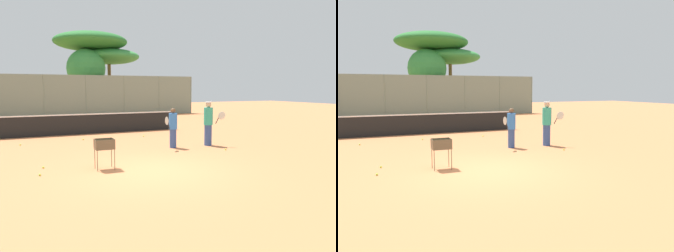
{
  "view_description": "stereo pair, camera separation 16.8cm",
  "coord_description": "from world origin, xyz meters",
  "views": [
    {
      "loc": [
        -3.35,
        -8.71,
        2.41
      ],
      "look_at": [
        1.61,
        2.3,
        1.0
      ],
      "focal_mm": 35.0,
      "sensor_mm": 36.0,
      "label": 1
    },
    {
      "loc": [
        -3.2,
        -8.78,
        2.41
      ],
      "look_at": [
        1.61,
        2.3,
        1.0
      ],
      "focal_mm": 35.0,
      "sensor_mm": 36.0,
      "label": 2
    }
  ],
  "objects": [
    {
      "name": "ground_plane",
      "position": [
        0.0,
        0.0,
        0.0
      ],
      "size": [
        80.0,
        80.0,
        0.0
      ],
      "primitive_type": "plane",
      "color": "#D37F4C"
    },
    {
      "name": "tennis_net",
      "position": [
        0.0,
        8.55,
        0.56
      ],
      "size": [
        9.45,
        0.1,
        1.07
      ],
      "color": "#26592D",
      "rests_on": "ground_plane"
    },
    {
      "name": "back_fence",
      "position": [
        -0.0,
        19.01,
        1.74
      ],
      "size": [
        23.15,
        0.08,
        3.47
      ],
      "color": "gray",
      "rests_on": "ground_plane"
    },
    {
      "name": "tree_1",
      "position": [
        4.91,
        24.05,
        5.49
      ],
      "size": [
        6.04,
        6.04,
        6.27
      ],
      "color": "brown",
      "rests_on": "ground_plane"
    },
    {
      "name": "tree_2",
      "position": [
        2.31,
        22.32,
        4.19
      ],
      "size": [
        3.55,
        3.55,
        5.99
      ],
      "color": "brown",
      "rests_on": "ground_plane"
    },
    {
      "name": "tree_4",
      "position": [
        3.07,
        23.83,
        6.83
      ],
      "size": [
        7.05,
        7.05,
        7.74
      ],
      "color": "brown",
      "rests_on": "ground_plane"
    },
    {
      "name": "player_white_outfit",
      "position": [
        2.19,
        3.11,
        0.83
      ],
      "size": [
        0.75,
        0.62,
        1.6
      ],
      "rotation": [
        0.0,
        0.0,
        3.8
      ],
      "color": "#334C8C",
      "rests_on": "ground_plane"
    },
    {
      "name": "player_red_cap",
      "position": [
        3.78,
        3.01,
        0.96
      ],
      "size": [
        0.77,
        0.7,
        1.84
      ],
      "rotation": [
        0.0,
        0.0,
        5.56
      ],
      "color": "#334C8C",
      "rests_on": "ground_plane"
    },
    {
      "name": "ball_cart",
      "position": [
        -1.15,
        0.78,
        0.68
      ],
      "size": [
        0.56,
        0.41,
        0.91
      ],
      "color": "brown",
      "rests_on": "ground_plane"
    },
    {
      "name": "tennis_ball_0",
      "position": [
        -2.97,
        0.74,
        0.03
      ],
      "size": [
        0.07,
        0.07,
        0.07
      ],
      "primitive_type": "sphere",
      "color": "#D1E54C",
      "rests_on": "ground_plane"
    },
    {
      "name": "tennis_ball_1",
      "position": [
        2.15,
        6.46,
        0.03
      ],
      "size": [
        0.07,
        0.07,
        0.07
      ],
      "primitive_type": "sphere",
      "color": "#D1E54C",
      "rests_on": "ground_plane"
    },
    {
      "name": "tennis_ball_2",
      "position": [
        3.84,
        1.8,
        0.03
      ],
      "size": [
        0.07,
        0.07,
        0.07
      ],
      "primitive_type": "sphere",
      "color": "#D1E54C",
      "rests_on": "ground_plane"
    },
    {
      "name": "tennis_ball_3",
      "position": [
        -2.82,
        1.62,
        0.03
      ],
      "size": [
        0.07,
        0.07,
        0.07
      ],
      "primitive_type": "sphere",
      "color": "#D1E54C",
      "rests_on": "ground_plane"
    },
    {
      "name": "tennis_ball_4",
      "position": [
        -0.78,
        6.61,
        0.03
      ],
      "size": [
        0.07,
        0.07,
        0.07
      ],
      "primitive_type": "sphere",
      "color": "#D1E54C",
      "rests_on": "ground_plane"
    },
    {
      "name": "tennis_ball_5",
      "position": [
        -3.46,
        6.21,
        0.03
      ],
      "size": [
        0.07,
        0.07,
        0.07
      ],
      "primitive_type": "sphere",
      "color": "#D1E54C",
      "rests_on": "ground_plane"
    },
    {
      "name": "parked_car",
      "position": [
        6.32,
        22.58,
        0.66
      ],
      "size": [
        4.2,
        1.7,
        1.6
      ],
      "color": "#232328",
      "rests_on": "ground_plane"
    }
  ]
}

